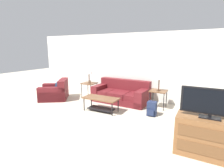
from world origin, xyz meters
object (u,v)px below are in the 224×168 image
object	(u,v)px
side_table_right	(158,92)
television	(211,102)
couch	(121,94)
side_table_left	(89,84)
table_lamp_left	(89,71)
backpack	(152,109)
table_lamp_right	(159,76)
tv_console	(207,137)
coffee_table	(101,101)
armchair	(55,92)

from	to	relation	value
side_table_right	television	xyz separation A→B (m)	(1.47, -2.31, 0.50)
couch	side_table_left	distance (m)	1.45
table_lamp_left	backpack	bearing A→B (deg)	-15.76
table_lamp_right	tv_console	distance (m)	2.83
coffee_table	television	size ratio (longest dim) A/B	1.13
side_table_left	table_lamp_right	size ratio (longest dim) A/B	1.00
side_table_left	television	world-z (taller)	television
coffee_table	side_table_left	bearing A→B (deg)	137.38
couch	table_lamp_left	bearing A→B (deg)	-177.75
table_lamp_right	armchair	bearing A→B (deg)	-167.62
couch	table_lamp_right	xyz separation A→B (m)	(1.43, -0.06, 0.80)
coffee_table	side_table_right	bearing A→B (deg)	37.66
couch	side_table_right	bearing A→B (deg)	-2.25
backpack	table_lamp_right	bearing A→B (deg)	90.80
armchair	table_lamp_right	distance (m)	4.09
television	side_table_right	bearing A→B (deg)	122.46
armchair	backpack	size ratio (longest dim) A/B	3.24
side_table_left	side_table_right	bearing A→B (deg)	0.00
armchair	table_lamp_right	xyz separation A→B (m)	(3.92, 0.86, 0.81)
tv_console	backpack	distance (m)	2.10
couch	side_table_left	world-z (taller)	couch
side_table_right	tv_console	world-z (taller)	tv_console
armchair	television	world-z (taller)	television
table_lamp_left	table_lamp_right	distance (m)	2.86
coffee_table	backpack	xyz separation A→B (m)	(1.56, 0.39, -0.12)
coffee_table	backpack	distance (m)	1.62
couch	coffee_table	xyz separation A→B (m)	(-0.13, -1.25, 0.04)
couch	side_table_left	bearing A→B (deg)	-177.75
side_table_right	table_lamp_right	size ratio (longest dim) A/B	1.00
armchair	coffee_table	xyz separation A→B (m)	(2.37, -0.34, 0.05)
couch	television	size ratio (longest dim) A/B	2.05
armchair	side_table_left	bearing A→B (deg)	38.94
couch	backpack	bearing A→B (deg)	-31.05
tv_console	side_table_right	bearing A→B (deg)	122.45
couch	side_table_left	xyz separation A→B (m)	(-1.43, -0.06, 0.26)
armchair	backpack	xyz separation A→B (m)	(3.93, 0.05, -0.07)
table_lamp_left	backpack	world-z (taller)	table_lamp_left
tv_console	backpack	world-z (taller)	tv_console
coffee_table	side_table_right	distance (m)	1.97
couch	tv_console	distance (m)	3.74
tv_console	table_lamp_left	bearing A→B (deg)	151.88
side_table_left	tv_console	xyz separation A→B (m)	(4.32, -2.31, -0.17)
couch	coffee_table	world-z (taller)	couch
armchair	coffee_table	world-z (taller)	armchair
armchair	side_table_right	xyz separation A→B (m)	(3.92, 0.86, 0.26)
couch	side_table_right	size ratio (longest dim) A/B	3.48
side_table_right	table_lamp_right	xyz separation A→B (m)	(0.00, 0.00, 0.54)
table_lamp_left	table_lamp_right	bearing A→B (deg)	0.00
backpack	couch	bearing A→B (deg)	148.95
side_table_right	backpack	bearing A→B (deg)	-89.20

